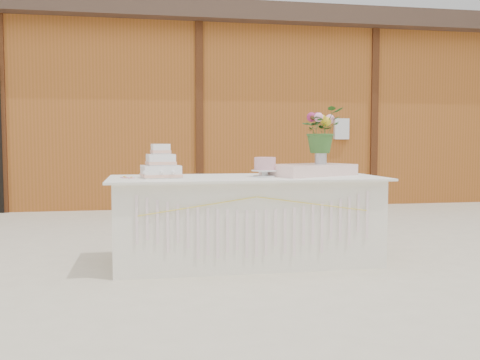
% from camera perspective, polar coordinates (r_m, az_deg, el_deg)
% --- Properties ---
extents(ground, '(80.00, 80.00, 0.00)m').
position_cam_1_polar(ground, '(4.85, 0.64, -8.77)').
color(ground, beige).
rests_on(ground, ground).
extents(barn, '(12.60, 4.60, 3.30)m').
position_cam_1_polar(barn, '(10.69, -5.52, 7.26)').
color(barn, '#984F1F').
rests_on(barn, ground).
extents(cake_table, '(2.40, 1.00, 0.77)m').
position_cam_1_polar(cake_table, '(4.77, 0.65, -4.25)').
color(cake_table, white).
rests_on(cake_table, ground).
extents(wedding_cake, '(0.36, 0.36, 0.29)m').
position_cam_1_polar(wedding_cake, '(4.65, -8.46, 1.46)').
color(wedding_cake, white).
rests_on(wedding_cake, cake_table).
extents(pink_cake_stand, '(0.24, 0.24, 0.17)m').
position_cam_1_polar(pink_cake_stand, '(4.73, 2.68, 1.51)').
color(pink_cake_stand, white).
rests_on(pink_cake_stand, cake_table).
extents(satin_runner, '(0.93, 0.77, 0.10)m').
position_cam_1_polar(satin_runner, '(4.96, 7.36, 1.07)').
color(satin_runner, '#FFD7CD').
rests_on(satin_runner, cake_table).
extents(flower_vase, '(0.11, 0.11, 0.15)m').
position_cam_1_polar(flower_vase, '(5.02, 8.60, 2.55)').
color(flower_vase, silver).
rests_on(flower_vase, satin_runner).
extents(bouquet, '(0.49, 0.46, 0.43)m').
position_cam_1_polar(bouquet, '(5.02, 8.64, 5.84)').
color(bouquet, '#305D25').
rests_on(bouquet, flower_vase).
extents(loose_flowers, '(0.19, 0.32, 0.02)m').
position_cam_1_polar(loose_flowers, '(4.66, -11.92, 0.30)').
color(loose_flowers, pink).
rests_on(loose_flowers, cake_table).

